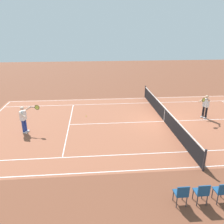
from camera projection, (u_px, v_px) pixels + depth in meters
ground_plane at (164, 121)px, 15.78m from camera, size 60.00×60.00×0.00m
court_slab at (164, 121)px, 15.78m from camera, size 24.20×11.40×0.00m
court_line_markings at (164, 121)px, 15.78m from camera, size 23.85×11.05×0.01m
tennis_net at (165, 115)px, 15.61m from camera, size 0.10×11.70×1.08m
tennis_player_near at (24, 118)px, 13.83m from camera, size 1.16×0.75×1.70m
tennis_player_far at (205, 105)px, 16.06m from camera, size 0.88×0.98×1.70m
tennis_ball at (86, 116)px, 16.63m from camera, size 0.07×0.07×0.07m
spectator_chair_0 at (222, 191)px, 8.32m from camera, size 0.44×0.44×0.88m
spectator_chair_1 at (202, 192)px, 8.25m from camera, size 0.44×0.44×0.88m
spectator_chair_2 at (181, 193)px, 8.19m from camera, size 0.44×0.44×0.88m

